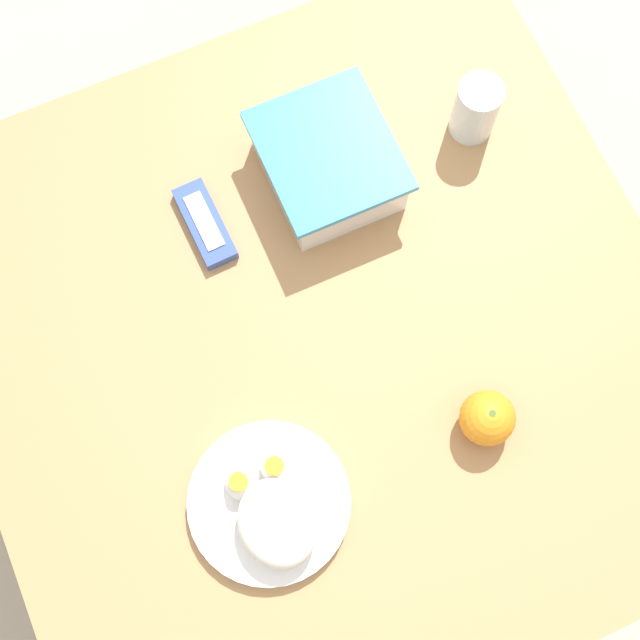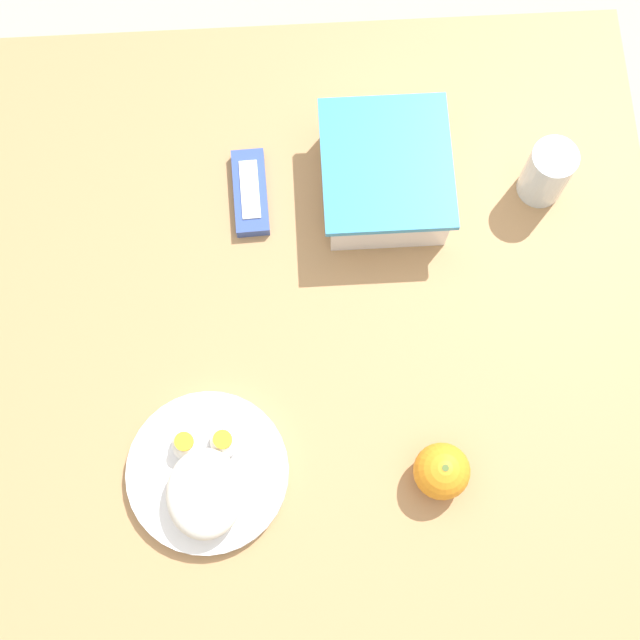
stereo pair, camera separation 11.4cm
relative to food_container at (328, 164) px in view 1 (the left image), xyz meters
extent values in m
plane|color=#B2A899|center=(0.21, -0.10, -0.76)|extent=(10.00, 10.00, 0.00)
cube|color=#AD7F51|center=(0.21, -0.10, -0.05)|extent=(0.95, 0.92, 0.03)
cylinder|color=#936C45|center=(-0.21, -0.50, -0.42)|extent=(0.06, 0.06, 0.70)
cylinder|color=#936C45|center=(-0.21, 0.30, -0.42)|extent=(0.06, 0.06, 0.70)
cube|color=white|center=(0.00, 0.00, 0.00)|extent=(0.18, 0.15, 0.07)
cube|color=beige|center=(0.00, 0.00, -0.01)|extent=(0.16, 0.14, 0.05)
cube|color=#338CC6|center=(0.00, 0.00, 0.04)|extent=(0.19, 0.17, 0.01)
ellipsoid|color=gray|center=(-0.05, 0.01, 0.01)|extent=(0.07, 0.05, 0.02)
ellipsoid|color=gray|center=(0.00, -0.01, 0.01)|extent=(0.06, 0.04, 0.02)
ellipsoid|color=gray|center=(0.05, 0.02, 0.01)|extent=(0.06, 0.05, 0.02)
sphere|color=orange|center=(0.39, 0.04, 0.00)|extent=(0.07, 0.07, 0.07)
cylinder|color=#4C662D|center=(0.39, 0.04, 0.03)|extent=(0.01, 0.01, 0.00)
cylinder|color=white|center=(0.38, -0.25, -0.03)|extent=(0.20, 0.20, 0.02)
ellipsoid|color=white|center=(0.40, -0.25, 0.01)|extent=(0.11, 0.09, 0.05)
ellipsoid|color=white|center=(0.34, -0.27, 0.00)|extent=(0.04, 0.03, 0.03)
cylinder|color=#F4A823|center=(0.34, -0.27, 0.01)|extent=(0.02, 0.02, 0.01)
ellipsoid|color=white|center=(0.34, -0.22, 0.00)|extent=(0.04, 0.03, 0.03)
cylinder|color=#F4A823|center=(0.34, -0.22, 0.01)|extent=(0.02, 0.02, 0.01)
cube|color=#334C9E|center=(0.00, -0.18, -0.03)|extent=(0.12, 0.05, 0.02)
cube|color=white|center=(0.00, -0.18, -0.02)|extent=(0.09, 0.03, 0.00)
cylinder|color=silver|center=(0.01, 0.21, 0.01)|extent=(0.06, 0.06, 0.10)
camera|label=1|loc=(0.48, -0.22, 1.09)|focal=50.00mm
camera|label=2|loc=(0.51, -0.11, 1.09)|focal=50.00mm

